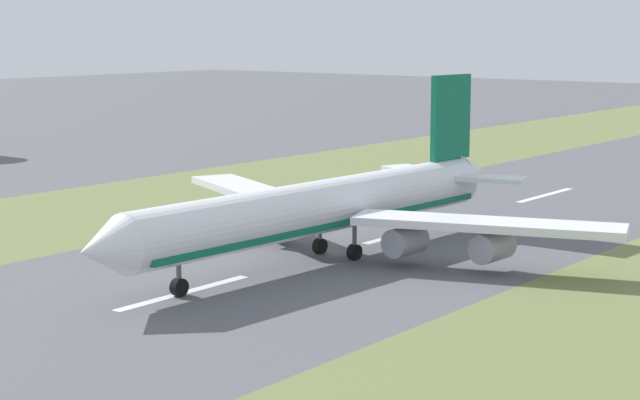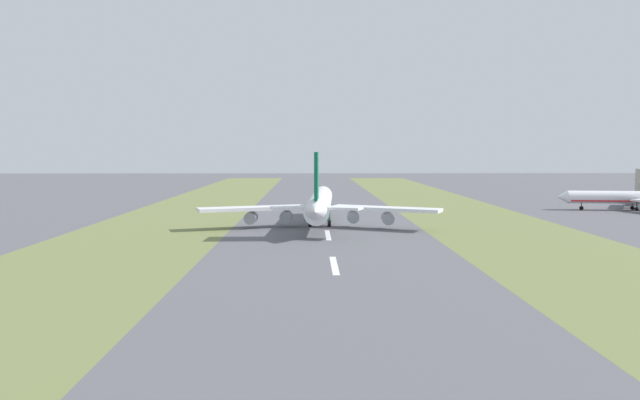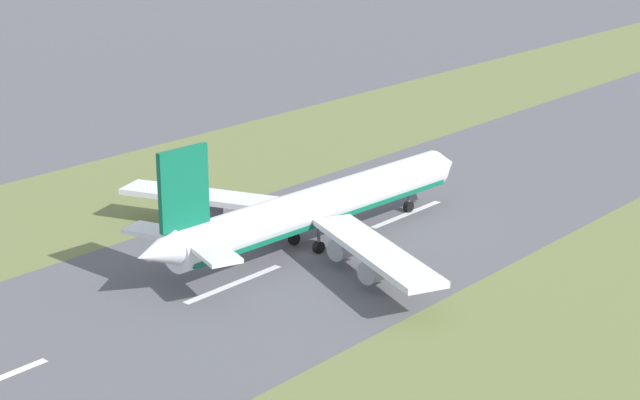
% 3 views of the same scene
% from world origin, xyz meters
% --- Properties ---
extents(ground_plane, '(800.00, 800.00, 0.00)m').
position_xyz_m(ground_plane, '(0.00, 0.00, 0.00)').
color(ground_plane, '#56565B').
extents(grass_median_west, '(40.00, 600.00, 0.01)m').
position_xyz_m(grass_median_west, '(-45.00, 0.00, 0.00)').
color(grass_median_west, olive).
rests_on(grass_median_west, ground).
extents(grass_median_east, '(40.00, 600.00, 0.01)m').
position_xyz_m(grass_median_east, '(45.00, 0.00, 0.00)').
color(grass_median_east, olive).
rests_on(grass_median_east, ground).
extents(centreline_dash_near, '(1.20, 18.00, 0.01)m').
position_xyz_m(centreline_dash_near, '(0.00, -54.90, 0.01)').
color(centreline_dash_near, silver).
rests_on(centreline_dash_near, ground).
extents(centreline_dash_mid, '(1.20, 18.00, 0.01)m').
position_xyz_m(centreline_dash_mid, '(0.00, -14.90, 0.01)').
color(centreline_dash_mid, silver).
rests_on(centreline_dash_mid, ground).
extents(centreline_dash_far, '(1.20, 18.00, 0.01)m').
position_xyz_m(centreline_dash_far, '(0.00, 25.10, 0.01)').
color(centreline_dash_far, silver).
rests_on(centreline_dash_far, ground).
extents(airplane_main_jet, '(64.06, 67.19, 20.20)m').
position_xyz_m(airplane_main_jet, '(-1.70, 3.20, 6.02)').
color(airplane_main_jet, white).
rests_on(airplane_main_jet, ground).
extents(airplane_parked_apron, '(48.77, 46.24, 14.67)m').
position_xyz_m(airplane_parked_apron, '(106.61, 46.49, 4.37)').
color(airplane_parked_apron, white).
rests_on(airplane_parked_apron, ground).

